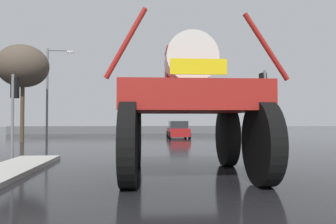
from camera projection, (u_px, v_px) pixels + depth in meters
ground_plane at (154, 146)px, 18.87m from camera, size 120.00×120.00×0.00m
oversize_sprayer at (188, 105)px, 8.98m from camera, size 4.39×5.53×4.21m
sedan_ahead at (178, 130)px, 27.74m from camera, size 1.98×4.15×1.52m
traffic_signal_near_left at (14, 98)px, 12.51m from camera, size 0.24×0.54×3.43m
traffic_signal_near_right at (264, 94)px, 13.59m from camera, size 0.24×0.54×3.77m
streetlight_far_left at (50, 88)px, 26.29m from camera, size 2.23×0.24×7.72m
bare_tree_left at (23, 66)px, 22.53m from camera, size 3.64×3.64×7.09m
roadside_barrier at (145, 130)px, 36.78m from camera, size 31.63×0.24×0.90m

